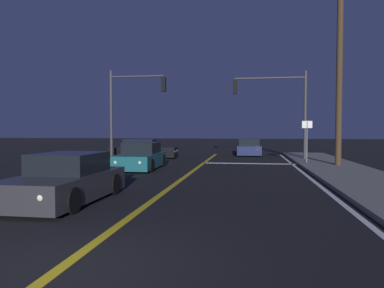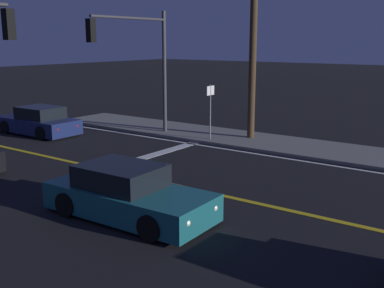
% 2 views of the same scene
% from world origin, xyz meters
% --- Properties ---
extents(lane_line_center, '(0.20, 31.78, 0.01)m').
position_xyz_m(lane_line_center, '(0.00, 9.35, 0.01)').
color(lane_line_center, gold).
rests_on(lane_line_center, ground).
extents(lane_line_edge_right, '(0.16, 31.78, 0.01)m').
position_xyz_m(lane_line_edge_right, '(5.16, 9.35, 0.01)').
color(lane_line_edge_right, white).
rests_on(lane_line_edge_right, ground).
extents(stop_bar, '(5.41, 0.50, 0.01)m').
position_xyz_m(stop_bar, '(2.70, 17.19, 0.01)').
color(stop_bar, white).
rests_on(stop_bar, ground).
extents(car_parked_curb_teal, '(2.04, 4.52, 1.34)m').
position_xyz_m(car_parked_curb_teal, '(-2.82, 13.40, 0.58)').
color(car_parked_curb_teal, '#195960').
rests_on(car_parked_curb_teal, ground).
extents(car_distant_tail_navy, '(1.96, 4.41, 1.34)m').
position_xyz_m(car_distant_tail_navy, '(2.67, 24.46, 0.58)').
color(car_distant_tail_navy, navy).
rests_on(car_distant_tail_navy, ground).
extents(traffic_signal_near_right, '(4.69, 0.28, 5.74)m').
position_xyz_m(traffic_signal_near_right, '(4.51, 19.49, 3.88)').
color(traffic_signal_near_right, '#38383D').
rests_on(traffic_signal_near_right, ground).
extents(utility_pole_right, '(1.79, 0.32, 10.53)m').
position_xyz_m(utility_pole_right, '(7.31, 15.43, 5.45)').
color(utility_pole_right, '#42301E').
rests_on(utility_pole_right, ground).
extents(street_sign_corner, '(0.56, 0.06, 2.55)m').
position_xyz_m(street_sign_corner, '(5.91, 16.69, 1.71)').
color(street_sign_corner, slate).
rests_on(street_sign_corner, ground).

